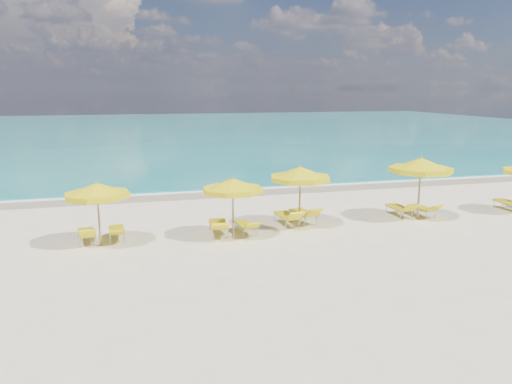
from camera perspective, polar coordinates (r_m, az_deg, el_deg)
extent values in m
plane|color=beige|center=(18.92, 1.17, -4.46)|extent=(120.00, 120.00, 0.00)
cube|color=#157A77|center=(65.87, -10.50, 6.96)|extent=(120.00, 80.00, 0.30)
cube|color=tan|center=(25.91, -3.35, -0.03)|extent=(120.00, 2.60, 0.01)
cube|color=white|center=(26.68, -3.69, 0.31)|extent=(120.00, 1.20, 0.03)
cube|color=white|center=(34.88, -16.29, 2.57)|extent=(14.00, 0.36, 0.05)
cube|color=white|center=(43.78, 2.58, 4.81)|extent=(18.00, 0.30, 0.05)
cylinder|color=#99814C|center=(17.76, -17.54, -2.52)|extent=(0.07, 0.07, 2.14)
cone|color=yellow|center=(17.56, -17.72, 0.33)|extent=(2.65, 2.65, 0.43)
cylinder|color=yellow|center=(17.61, -17.68, -0.34)|extent=(2.67, 2.67, 0.17)
sphere|color=#99814C|center=(17.52, -17.76, 1.03)|extent=(0.10, 0.10, 0.10)
cylinder|color=#99814C|center=(17.84, -2.65, -1.92)|extent=(0.07, 0.07, 2.13)
cone|color=yellow|center=(17.65, -2.68, 0.91)|extent=(2.80, 2.80, 0.43)
cylinder|color=yellow|center=(17.69, -2.67, 0.24)|extent=(2.82, 2.82, 0.17)
sphere|color=#99814C|center=(17.61, -2.68, 1.60)|extent=(0.09, 0.09, 0.09)
cylinder|color=#99814C|center=(19.38, 5.01, -0.59)|extent=(0.07, 0.07, 2.31)
cone|color=yellow|center=(19.19, 5.07, 2.24)|extent=(2.59, 2.59, 0.46)
cylinder|color=yellow|center=(19.23, 5.05, 1.58)|extent=(2.61, 2.61, 0.18)
sphere|color=#99814C|center=(19.16, 5.08, 2.94)|extent=(0.10, 0.10, 0.10)
cylinder|color=#99814C|center=(21.42, 18.16, 0.31)|extent=(0.08, 0.08, 2.49)
cone|color=yellow|center=(21.25, 18.34, 3.08)|extent=(3.27, 3.27, 0.50)
cylinder|color=yellow|center=(21.28, 18.29, 2.43)|extent=(3.30, 3.30, 0.20)
sphere|color=#99814C|center=(21.21, 18.38, 3.76)|extent=(0.11, 0.11, 0.11)
cube|color=yellow|center=(18.48, -18.82, -4.39)|extent=(0.66, 1.24, 0.07)
cube|color=yellow|center=(17.65, -18.73, -4.52)|extent=(0.58, 0.53, 0.41)
cube|color=yellow|center=(18.57, -15.67, -4.15)|extent=(0.56, 1.18, 0.07)
cube|color=yellow|center=(17.75, -15.61, -4.45)|extent=(0.54, 0.54, 0.31)
cube|color=yellow|center=(18.46, -4.36, -3.64)|extent=(0.75, 1.42, 0.08)
cube|color=yellow|center=(17.50, -4.12, -3.95)|extent=(0.67, 0.66, 0.39)
cube|color=yellow|center=(18.56, -1.28, -3.71)|extent=(0.62, 1.20, 0.07)
cube|color=yellow|center=(17.79, -0.45, -3.90)|extent=(0.56, 0.54, 0.35)
cube|color=yellow|center=(19.68, 3.47, -2.70)|extent=(0.66, 1.34, 0.08)
cube|color=yellow|center=(18.84, 4.48, -2.78)|extent=(0.61, 0.57, 0.44)
cube|color=yellow|center=(20.20, 5.33, -2.35)|extent=(0.78, 1.38, 0.08)
cube|color=yellow|center=(19.41, 6.61, -2.36)|extent=(0.66, 0.61, 0.45)
cube|color=yellow|center=(21.88, 15.95, -1.70)|extent=(0.57, 1.26, 0.08)
cube|color=yellow|center=(21.13, 17.19, -1.77)|extent=(0.56, 0.53, 0.39)
cube|color=yellow|center=(22.26, 18.35, -1.69)|extent=(0.70, 1.23, 0.07)
cube|color=yellow|center=(21.66, 19.79, -1.73)|extent=(0.59, 0.57, 0.37)
cube|color=yellow|center=(24.73, 26.80, -1.02)|extent=(0.56, 1.23, 0.08)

